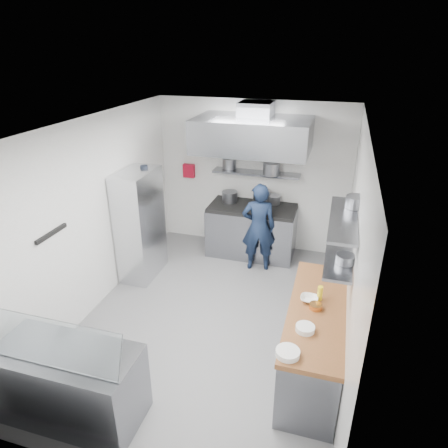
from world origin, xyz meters
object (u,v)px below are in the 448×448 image
(gas_range, at_px, (252,231))
(wire_rack, at_px, (140,225))
(chef, at_px, (258,227))
(display_case, at_px, (70,384))

(gas_range, relative_size, wire_rack, 0.86)
(wire_rack, bearing_deg, chef, 21.59)
(chef, xyz_separation_m, wire_rack, (-1.86, -0.73, 0.13))
(wire_rack, bearing_deg, gas_range, 37.32)
(chef, xyz_separation_m, display_case, (-1.25, -3.59, -0.37))
(chef, bearing_deg, display_case, 57.89)
(wire_rack, xyz_separation_m, display_case, (0.61, -2.86, -0.50))
(gas_range, distance_m, chef, 0.65)
(chef, bearing_deg, wire_rack, 8.62)
(gas_range, xyz_separation_m, display_case, (-1.02, -4.10, -0.03))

